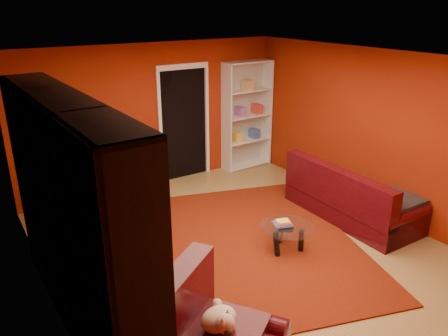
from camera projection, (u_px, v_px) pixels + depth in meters
floor at (239, 247)px, 6.23m from camera, size 5.00×5.50×0.05m
ceiling at (242, 57)px, 5.29m from camera, size 5.00×5.50×0.05m
wall_back at (153, 116)px, 7.94m from camera, size 5.00×0.05×2.60m
wall_left at (39, 204)px, 4.48m from camera, size 0.05×5.50×2.60m
wall_right at (369, 131)px, 7.04m from camera, size 0.05×5.50×2.60m
doorway at (184, 125)px, 8.30m from camera, size 1.06×0.60×2.16m
rug at (241, 244)px, 6.22m from camera, size 4.13×4.48×0.02m
media_unit at (75, 220)px, 4.30m from camera, size 0.59×3.22×2.46m
christmas_tree at (101, 168)px, 6.42m from camera, size 1.42×1.42×1.97m
gift_box_teal at (89, 216)px, 6.74m from camera, size 0.39×0.39×0.31m
gift_box_green at (138, 201)px, 7.27m from camera, size 0.30×0.30×0.29m
gift_box_red at (104, 198)px, 7.47m from camera, size 0.28×0.28×0.22m
white_bookshelf at (247, 116)px, 8.84m from camera, size 1.04×0.40×2.23m
dog at (219, 319)px, 3.83m from camera, size 0.50×0.47×0.28m
sofa at (353, 190)px, 6.89m from camera, size 0.98×2.14×0.92m
coffee_table at (286, 238)px, 6.02m from camera, size 0.96×0.96×0.47m
acrylic_chair at (150, 193)px, 6.75m from camera, size 0.66×0.68×0.95m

